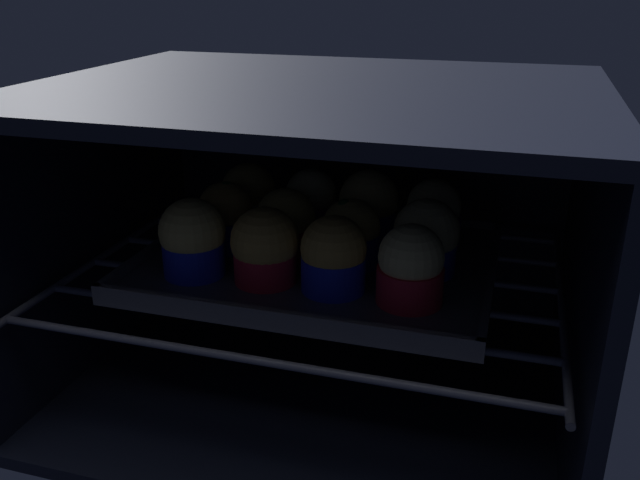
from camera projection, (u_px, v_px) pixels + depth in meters
The scene contains 15 objects.
oven_cavity at pixel (326, 236), 80.53cm from camera, with size 59.00×47.00×37.00cm.
oven_rack at pixel (316, 276), 78.01cm from camera, with size 54.80×42.00×0.80cm.
baking_tray at pixel (320, 262), 79.01cm from camera, with size 39.83×31.91×2.20cm.
muffin_row0_col0 at pixel (193, 240), 73.30cm from camera, with size 7.27×7.27×8.66cm.
muffin_row0_col1 at pixel (265, 248), 71.69cm from camera, with size 7.32×7.32×8.29cm.
muffin_row0_col2 at pixel (333, 257), 69.71cm from camera, with size 6.91×6.91×8.14cm.
muffin_row0_col3 at pixel (411, 267), 66.99cm from camera, with size 6.78×6.78×8.30cm.
muffin_row1_col0 at pixel (226, 217), 80.65cm from camera, with size 6.78×6.78×8.24cm.
muffin_row1_col1 at pixel (285, 225), 78.70cm from camera, with size 7.02×7.02×8.00cm.
muffin_row1_col2 at pixel (351, 235), 76.25cm from camera, with size 6.78×6.78×7.76cm.
muffin_row1_col3 at pixel (426, 239), 73.90cm from camera, with size 7.32×7.32×8.40cm.
muffin_row2_col0 at pixel (249, 197), 87.57cm from camera, with size 6.99×6.99×8.35cm.
muffin_row2_col1 at pixel (311, 203), 85.65cm from camera, with size 6.78×6.78×8.20cm.
muffin_row2_col2 at pixel (368, 207), 83.22cm from camera, with size 7.30×7.30×8.77cm.
muffin_row2_col3 at pixel (433, 215), 81.34cm from camera, with size 6.78×6.78×8.26cm.
Camera 1 is at (20.75, -45.80, 46.40)cm, focal length 37.91 mm.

